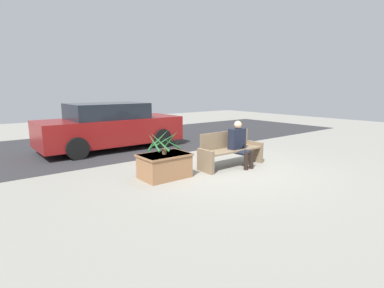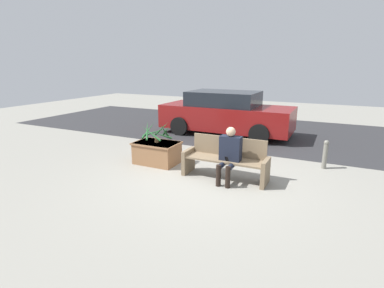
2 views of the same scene
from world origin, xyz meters
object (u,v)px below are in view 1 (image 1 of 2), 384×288
object	(u,v)px
bench	(230,150)
potted_plant	(164,142)
planter_box	(165,165)
person_seated	(239,142)
parked_car	(110,127)
bollard_post	(236,137)

from	to	relation	value
bench	potted_plant	xyz separation A→B (m)	(-1.91, 0.20, 0.39)
planter_box	potted_plant	size ratio (longest dim) A/B	1.32
person_seated	potted_plant	world-z (taller)	person_seated
parked_car	bollard_post	distance (m)	4.23
bench	potted_plant	size ratio (longest dim) A/B	2.25
person_seated	potted_plant	distance (m)	2.08
potted_plant	parked_car	distance (m)	3.90
bench	bollard_post	size ratio (longest dim) A/B	2.66
potted_plant	person_seated	bearing A→B (deg)	-10.53
bench	planter_box	size ratio (longest dim) A/B	1.70
bench	person_seated	bearing A→B (deg)	-53.48
bench	person_seated	world-z (taller)	person_seated
potted_plant	parked_car	xyz separation A→B (m)	(0.42, 3.88, -0.06)
potted_plant	parked_car	size ratio (longest dim) A/B	0.18
person_seated	parked_car	xyz separation A→B (m)	(-1.62, 4.26, 0.10)
bench	bollard_post	bearing A→B (deg)	39.80
potted_plant	bollard_post	distance (m)	4.13
person_seated	bollard_post	bearing A→B (deg)	44.94
bench	person_seated	xyz separation A→B (m)	(0.14, -0.18, 0.23)
bench	person_seated	size ratio (longest dim) A/B	1.59
planter_box	bollard_post	world-z (taller)	bollard_post
person_seated	potted_plant	size ratio (longest dim) A/B	1.42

